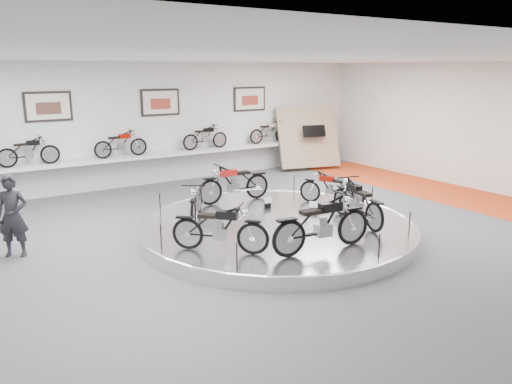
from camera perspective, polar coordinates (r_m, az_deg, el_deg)
floor at (r=11.51m, az=3.24°, el=-5.25°), size 16.00×16.00×0.00m
ceiling at (r=10.88m, az=3.54°, el=15.07°), size 16.00×16.00×0.00m
wall_back at (r=17.11m, az=-10.82°, el=7.70°), size 16.00×0.00×16.00m
wall_right at (r=17.01m, az=25.76°, el=6.54°), size 0.00×14.00×14.00m
orange_carpet_strip at (r=16.34m, az=22.83°, el=-0.55°), size 2.40×12.60×0.01m
dado_band at (r=17.30m, az=-10.58°, el=2.92°), size 15.68×0.04×1.10m
display_platform at (r=11.69m, az=2.38°, el=-4.16°), size 6.40×6.40×0.30m
platform_rim at (r=11.66m, az=2.39°, el=-3.60°), size 6.40×6.40×0.10m
shelf at (r=16.97m, az=-10.28°, el=4.26°), size 11.00×0.55×0.10m
poster_left at (r=16.01m, az=-22.65°, el=9.00°), size 1.35×0.06×0.88m
poster_center at (r=17.01m, az=-10.88°, el=10.03°), size 1.35×0.06×0.88m
poster_right at (r=18.63m, az=-0.73°, el=10.59°), size 1.35×0.06×0.88m
display_panel at (r=19.30m, az=5.97°, el=6.30°), size 2.56×1.52×2.30m
shelf_bike_a at (r=15.78m, az=-24.53°, el=4.05°), size 1.22×0.43×0.73m
shelf_bike_b at (r=16.39m, az=-15.18°, el=5.14°), size 1.22×0.43×0.73m
shelf_bike_c at (r=17.54m, az=-5.81°, el=6.09°), size 1.22×0.43×0.73m
shelf_bike_d at (r=18.92m, az=1.51°, el=6.73°), size 1.22×0.43×0.73m
bike_a at (r=13.12m, az=8.63°, el=0.41°), size 1.18×1.60×0.90m
bike_b at (r=13.30m, az=-2.52°, el=1.05°), size 1.80×0.74×1.04m
bike_c at (r=11.80m, az=-6.85°, el=-0.96°), size 1.34×1.64×0.93m
bike_d at (r=9.66m, az=-4.17°, el=-4.13°), size 1.57×1.59×0.97m
bike_e at (r=9.76m, az=7.58°, el=-3.58°), size 1.95×0.83×1.12m
bike_f at (r=11.66m, az=11.51°, el=-1.10°), size 0.96×1.83×1.03m
visitor at (r=11.32m, az=-26.07°, el=-2.48°), size 0.74×0.66×1.71m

